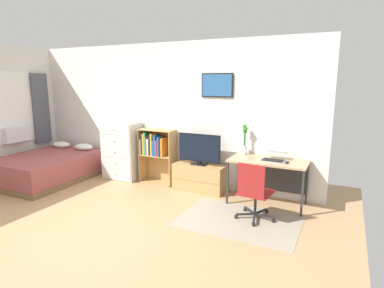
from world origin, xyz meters
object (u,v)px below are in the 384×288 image
Objects in this scene: television at (199,149)px; bamboo_vase at (245,139)px; dresser at (122,151)px; computer_mouse at (287,162)px; bookshelf at (155,150)px; laptop at (274,156)px; bed at (48,167)px; desk at (269,167)px; wine_glass at (245,150)px; tv_stand at (200,177)px; office_chair at (254,190)px.

bamboo_vase reaches higher than television.
computer_mouse is (3.32, -0.16, 0.17)m from dresser.
bookshelf reaches higher than computer_mouse.
laptop is (1.34, -0.04, 0.03)m from television.
dresser reaches higher than bed.
bed is 4.48m from laptop.
wine_glass is at bearing -160.02° from desk.
dresser is 1.10× the size of bookshelf.
tv_stand is 2.34× the size of laptop.
television is 1.27m from desk.
bed is at bearing -158.39° from bookshelf.
television reaches higher than laptop.
laptop is 0.61m from bamboo_vase.
desk is at bearing 7.74° from bed.
bamboo_vase reaches higher than wine_glass.
office_chair is (2.99, -0.82, -0.13)m from dresser.
bed is 2.32× the size of office_chair.
wine_glass reaches higher than laptop.
dresser reaches higher than wine_glass.
computer_mouse is 0.58× the size of wine_glass.
wine_glass is (0.10, -0.28, -0.13)m from bamboo_vase.
tv_stand is at bearing 169.39° from wine_glass.
bamboo_vase is (1.77, 0.07, 0.35)m from bookshelf.
office_chair is at bearing -94.85° from laptop.
wine_glass is (-0.45, -0.10, 0.07)m from laptop.
bed is 1.70× the size of dresser.
desk is 0.21m from laptop.
bookshelf is at bearing 176.01° from television.
desk is (3.02, -0.02, 0.02)m from dresser.
wine_glass reaches higher than office_chair.
bamboo_vase is at bearing 2.93° from dresser.
desk is 1.43× the size of office_chair.
bamboo_vase is at bearing 121.15° from office_chair.
television is 0.91m from wine_glass.
desk is at bearing -1.46° from tv_stand.
bed is 2.10× the size of tv_stand.
dresser is 3.10m from laptop.
bookshelf is at bearing 178.01° from desk.
laptop is 0.77× the size of bamboo_vase.
television is at bearing -0.24° from dresser.
bookshelf reaches higher than laptop.
television is 4.49× the size of wine_glass.
television is (0.00, -0.02, 0.53)m from tv_stand.
desk reaches higher than tv_stand.
desk is (1.26, -0.01, -0.17)m from television.
bookshelf is at bearing 164.56° from office_chair.
bookshelf is (2.07, 0.82, 0.39)m from bed.
bamboo_vase is at bearing 11.02° from bed.
bookshelf is 2.39m from office_chair.
office_chair is (1.23, -0.84, 0.21)m from tv_stand.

